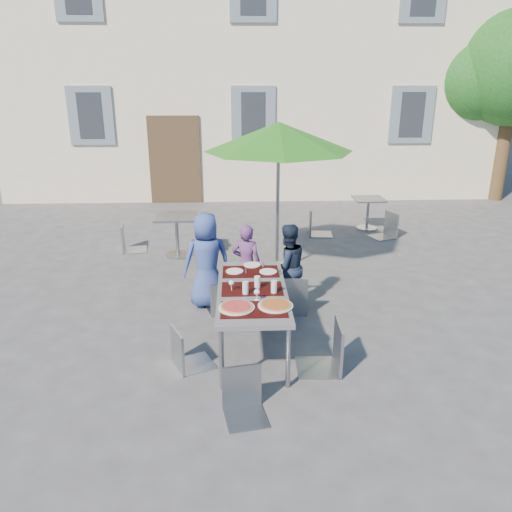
{
  "coord_description": "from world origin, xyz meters",
  "views": [
    {
      "loc": [
        -0.47,
        -5.38,
        3.04
      ],
      "look_at": [
        -0.21,
        0.83,
        0.84
      ],
      "focal_mm": 35.0,
      "sensor_mm": 36.0,
      "label": 1
    }
  ],
  "objects_px": {
    "bg_chair_r_0": "(204,223)",
    "bg_chair_r_1": "(388,210)",
    "child_2": "(287,266)",
    "chair_4": "(330,318)",
    "patio_umbrella": "(279,138)",
    "pizza_near_left": "(236,307)",
    "chair_1": "(256,267)",
    "chair_2": "(291,271)",
    "bg_chair_l_1": "(316,205)",
    "cafe_table_1": "(368,209)",
    "cafe_table_0": "(177,228)",
    "chair_3": "(185,325)",
    "pizza_near_right": "(275,305)",
    "bg_chair_l_0": "(127,222)",
    "chair_5": "(243,367)",
    "chair_0": "(223,277)",
    "dining_table": "(252,293)",
    "child_0": "(207,260)"
  },
  "relations": [
    {
      "from": "cafe_table_0",
      "to": "bg_chair_l_1",
      "type": "height_order",
      "value": "bg_chair_l_1"
    },
    {
      "from": "chair_0",
      "to": "cafe_table_0",
      "type": "bearing_deg",
      "value": 110.15
    },
    {
      "from": "bg_chair_r_0",
      "to": "bg_chair_r_1",
      "type": "xyz_separation_m",
      "value": [
        3.67,
        0.7,
        0.04
      ]
    },
    {
      "from": "pizza_near_left",
      "to": "bg_chair_r_1",
      "type": "bearing_deg",
      "value": 57.52
    },
    {
      "from": "bg_chair_r_1",
      "to": "chair_3",
      "type": "bearing_deg",
      "value": -127.52
    },
    {
      "from": "bg_chair_r_0",
      "to": "bg_chair_r_1",
      "type": "height_order",
      "value": "bg_chair_r_1"
    },
    {
      "from": "patio_umbrella",
      "to": "bg_chair_l_1",
      "type": "height_order",
      "value": "patio_umbrella"
    },
    {
      "from": "child_2",
      "to": "cafe_table_1",
      "type": "bearing_deg",
      "value": -142.47
    },
    {
      "from": "chair_2",
      "to": "bg_chair_l_1",
      "type": "bearing_deg",
      "value": 75.94
    },
    {
      "from": "chair_2",
      "to": "chair_4",
      "type": "height_order",
      "value": "chair_4"
    },
    {
      "from": "pizza_near_left",
      "to": "patio_umbrella",
      "type": "height_order",
      "value": "patio_umbrella"
    },
    {
      "from": "chair_2",
      "to": "bg_chair_l_0",
      "type": "bearing_deg",
      "value": 134.91
    },
    {
      "from": "pizza_near_right",
      "to": "bg_chair_r_1",
      "type": "xyz_separation_m",
      "value": [
        2.66,
        4.8,
        -0.2
      ]
    },
    {
      "from": "bg_chair_l_1",
      "to": "chair_1",
      "type": "bearing_deg",
      "value": -111.64
    },
    {
      "from": "bg_chair_r_0",
      "to": "bg_chair_l_1",
      "type": "bearing_deg",
      "value": 22.22
    },
    {
      "from": "child_0",
      "to": "patio_umbrella",
      "type": "bearing_deg",
      "value": -144.32
    },
    {
      "from": "chair_1",
      "to": "bg_chair_l_0",
      "type": "bearing_deg",
      "value": 131.12
    },
    {
      "from": "pizza_near_left",
      "to": "chair_1",
      "type": "relative_size",
      "value": 0.37
    },
    {
      "from": "chair_4",
      "to": "bg_chair_l_0",
      "type": "distance_m",
      "value": 5.16
    },
    {
      "from": "chair_5",
      "to": "bg_chair_r_0",
      "type": "distance_m",
      "value": 4.93
    },
    {
      "from": "dining_table",
      "to": "child_0",
      "type": "distance_m",
      "value": 1.34
    },
    {
      "from": "dining_table",
      "to": "chair_3",
      "type": "height_order",
      "value": "chair_3"
    },
    {
      "from": "pizza_near_left",
      "to": "chair_1",
      "type": "xyz_separation_m",
      "value": [
        0.27,
        1.57,
        -0.15
      ]
    },
    {
      "from": "child_2",
      "to": "bg_chair_l_0",
      "type": "xyz_separation_m",
      "value": [
        -2.71,
        2.56,
        -0.04
      ]
    },
    {
      "from": "patio_umbrella",
      "to": "bg_chair_r_0",
      "type": "height_order",
      "value": "patio_umbrella"
    },
    {
      "from": "child_2",
      "to": "chair_2",
      "type": "distance_m",
      "value": 0.2
    },
    {
      "from": "pizza_near_left",
      "to": "bg_chair_l_0",
      "type": "height_order",
      "value": "bg_chair_l_0"
    },
    {
      "from": "pizza_near_left",
      "to": "chair_5",
      "type": "xyz_separation_m",
      "value": [
        0.06,
        -0.76,
        -0.26
      ]
    },
    {
      "from": "patio_umbrella",
      "to": "bg_chair_r_1",
      "type": "xyz_separation_m",
      "value": [
        2.4,
        1.86,
        -1.62
      ]
    },
    {
      "from": "pizza_near_left",
      "to": "cafe_table_0",
      "type": "relative_size",
      "value": 0.51
    },
    {
      "from": "child_2",
      "to": "bg_chair_r_1",
      "type": "distance_m",
      "value": 4.0
    },
    {
      "from": "patio_umbrella",
      "to": "bg_chair_r_0",
      "type": "xyz_separation_m",
      "value": [
        -1.27,
        1.16,
        -1.66
      ]
    },
    {
      "from": "pizza_near_left",
      "to": "patio_umbrella",
      "type": "distance_m",
      "value": 3.36
    },
    {
      "from": "chair_3",
      "to": "patio_umbrella",
      "type": "relative_size",
      "value": 0.37
    },
    {
      "from": "child_2",
      "to": "chair_4",
      "type": "bearing_deg",
      "value": 77.01
    },
    {
      "from": "cafe_table_0",
      "to": "pizza_near_right",
      "type": "bearing_deg",
      "value": -68.82
    },
    {
      "from": "child_0",
      "to": "bg_chair_l_1",
      "type": "relative_size",
      "value": 1.28
    },
    {
      "from": "bg_chair_l_0",
      "to": "bg_chair_r_0",
      "type": "distance_m",
      "value": 1.41
    },
    {
      "from": "chair_1",
      "to": "bg_chair_r_0",
      "type": "xyz_separation_m",
      "value": [
        -0.86,
        2.56,
        -0.09
      ]
    },
    {
      "from": "dining_table",
      "to": "cafe_table_1",
      "type": "height_order",
      "value": "dining_table"
    },
    {
      "from": "chair_5",
      "to": "child_2",
      "type": "bearing_deg",
      "value": 74.71
    },
    {
      "from": "chair_0",
      "to": "chair_3",
      "type": "relative_size",
      "value": 0.99
    },
    {
      "from": "chair_1",
      "to": "bg_chair_r_0",
      "type": "bearing_deg",
      "value": 108.61
    },
    {
      "from": "chair_3",
      "to": "cafe_table_0",
      "type": "xyz_separation_m",
      "value": [
        -0.49,
        3.74,
        0.0
      ]
    },
    {
      "from": "cafe_table_1",
      "to": "bg_chair_l_1",
      "type": "bearing_deg",
      "value": -162.61
    },
    {
      "from": "chair_2",
      "to": "bg_chair_r_1",
      "type": "height_order",
      "value": "chair_2"
    },
    {
      "from": "pizza_near_right",
      "to": "cafe_table_0",
      "type": "height_order",
      "value": "pizza_near_right"
    },
    {
      "from": "dining_table",
      "to": "chair_3",
      "type": "xyz_separation_m",
      "value": [
        -0.75,
        -0.42,
        -0.17
      ]
    },
    {
      "from": "chair_2",
      "to": "bg_chair_r_1",
      "type": "bearing_deg",
      "value": 55.6
    },
    {
      "from": "chair_2",
      "to": "cafe_table_1",
      "type": "distance_m",
      "value": 4.5
    }
  ]
}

